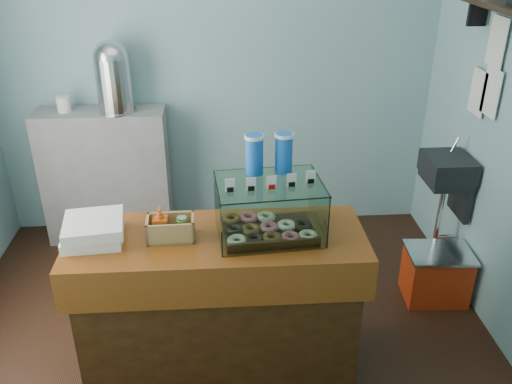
{
  "coord_description": "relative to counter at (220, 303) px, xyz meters",
  "views": [
    {
      "loc": [
        0.04,
        -2.74,
        2.41
      ],
      "look_at": [
        0.22,
        -0.15,
        1.11
      ],
      "focal_mm": 38.0,
      "sensor_mm": 36.0,
      "label": 1
    }
  ],
  "objects": [
    {
      "name": "ground",
      "position": [
        0.0,
        0.25,
        -0.46
      ],
      "size": [
        3.5,
        3.5,
        0.0
      ],
      "primitive_type": "plane",
      "color": "black",
      "rests_on": "ground"
    },
    {
      "name": "room_shell",
      "position": [
        0.03,
        0.26,
        1.25
      ],
      "size": [
        3.54,
        3.04,
        2.82
      ],
      "color": "#7EABB7",
      "rests_on": "ground"
    },
    {
      "name": "counter",
      "position": [
        0.0,
        0.0,
        0.0
      ],
      "size": [
        1.6,
        0.6,
        0.9
      ],
      "color": "#47290D",
      "rests_on": "ground"
    },
    {
      "name": "back_shelf",
      "position": [
        -0.9,
        1.57,
        0.09
      ],
      "size": [
        1.0,
        0.32,
        1.1
      ],
      "primitive_type": "cube",
      "color": "gray",
      "rests_on": "ground"
    },
    {
      "name": "display_case",
      "position": [
        0.28,
        0.04,
        0.61
      ],
      "size": [
        0.58,
        0.45,
        0.52
      ],
      "rotation": [
        0.0,
        0.0,
        0.08
      ],
      "color": "#34200F",
      "rests_on": "counter"
    },
    {
      "name": "condiment_crate",
      "position": [
        -0.25,
        0.0,
        0.51
      ],
      "size": [
        0.26,
        0.16,
        0.19
      ],
      "rotation": [
        0.0,
        0.0,
        0.03
      ],
      "color": "tan",
      "rests_on": "counter"
    },
    {
      "name": "pastry_boxes",
      "position": [
        -0.64,
        0.01,
        0.5
      ],
      "size": [
        0.34,
        0.34,
        0.12
      ],
      "rotation": [
        0.0,
        0.0,
        0.09
      ],
      "color": "white",
      "rests_on": "counter"
    },
    {
      "name": "coffee_urn",
      "position": [
        -0.75,
        1.56,
        0.93
      ],
      "size": [
        0.29,
        0.29,
        0.54
      ],
      "color": "silver",
      "rests_on": "back_shelf"
    },
    {
      "name": "red_cooler",
      "position": [
        1.51,
        0.55,
        -0.27
      ],
      "size": [
        0.45,
        0.35,
        0.38
      ],
      "rotation": [
        0.0,
        0.0,
        -0.05
      ],
      "color": "red",
      "rests_on": "ground"
    }
  ]
}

